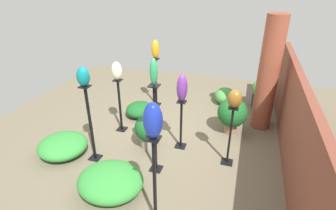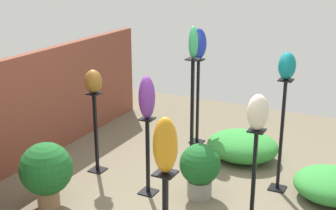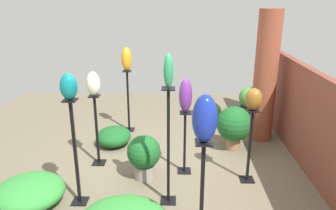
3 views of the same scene
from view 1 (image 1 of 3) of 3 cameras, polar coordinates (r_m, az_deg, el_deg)
ground_plane at (r=5.33m, az=-0.27°, el=-7.56°), size 8.00×8.00×0.00m
brick_wall_back at (r=4.83m, az=25.67°, el=-3.69°), size 5.60×0.12×1.52m
brick_pillar at (r=5.67m, az=20.96°, el=6.12°), size 0.41×0.41×2.36m
pedestal_ivory at (r=5.50m, az=-10.38°, el=-0.62°), size 0.20×0.20×1.14m
pedestal_teal at (r=4.67m, az=-16.44°, el=-4.66°), size 0.20×0.20×1.41m
pedestal_bronze at (r=4.58m, az=13.28°, el=-7.16°), size 0.20×0.20×1.09m
pedestal_violet at (r=4.91m, az=2.86°, el=-4.77°), size 0.20×0.20×0.96m
pedestal_amber at (r=6.52m, az=-2.59°, el=4.52°), size 0.20×0.20×1.21m
pedestal_jade at (r=4.19m, az=-2.79°, el=-6.21°), size 0.20×0.20×1.54m
pedestal_cobalt at (r=3.44m, az=-2.90°, el=-17.06°), size 0.20×0.20×1.31m
art_vase_ivory at (r=5.19m, az=-11.09°, el=7.28°), size 0.19×0.21×0.37m
art_vase_teal at (r=4.29m, az=-17.97°, el=5.90°), size 0.21×0.20×0.32m
art_vase_bronze at (r=4.23m, az=14.31°, el=1.33°), size 0.21×0.23×0.31m
art_vase_violet at (r=4.56m, az=3.07°, el=3.68°), size 0.20×0.19×0.51m
art_vase_amber at (r=6.25m, az=-2.76°, el=12.03°), size 0.18×0.19×0.44m
art_vase_jade at (r=3.74m, az=-3.13°, el=7.21°), size 0.13×0.12×0.40m
art_vase_cobalt at (r=2.88m, az=-3.32°, el=-3.43°), size 0.21×0.23×0.45m
potted_plant_walkway_edge at (r=6.87m, az=19.53°, el=2.56°), size 0.45×0.45×0.72m
potted_plant_front_right at (r=4.94m, az=-4.45°, el=-5.42°), size 0.49×0.49×0.67m
potted_plant_front_left at (r=5.49m, az=13.80°, el=-1.80°), size 0.61×0.61×0.78m
foliage_bed_east at (r=6.91m, az=12.29°, el=1.99°), size 0.63×0.52×0.39m
foliage_bed_west at (r=6.16m, az=-6.24°, el=-0.97°), size 0.68×0.61×0.33m
foliage_bed_center at (r=5.22m, az=-21.91°, el=-8.19°), size 0.87×0.89×0.35m
foliage_bed_rear at (r=4.18m, az=-12.40°, el=-15.88°), size 0.89×1.01×0.40m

